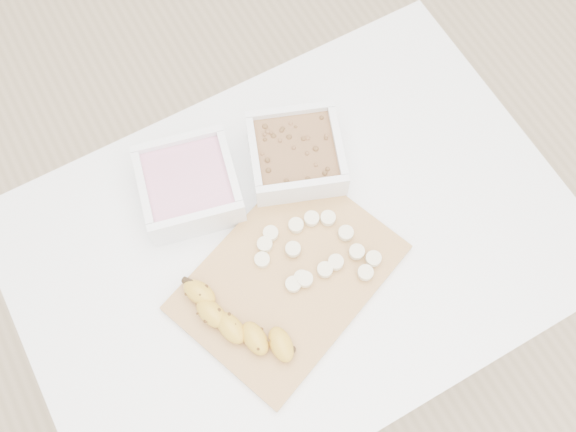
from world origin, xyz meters
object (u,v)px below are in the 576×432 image
bowl_yogurt (189,185)px  bowl_granola (296,155)px  table (295,258)px  banana (240,323)px  cutting_board (288,277)px

bowl_yogurt → bowl_granola: bearing=-11.4°
table → bowl_granola: bowl_granola is taller
bowl_granola → banana: bearing=-136.0°
cutting_board → banana: size_ratio=1.72×
bowl_granola → cutting_board: 0.23m
table → bowl_granola: bearing=60.9°
cutting_board → banana: banana is taller
bowl_granola → table: bearing=-119.1°
bowl_granola → cutting_board: (-0.12, -0.19, -0.03)m
cutting_board → bowl_yogurt: bearing=108.6°
bowl_granola → cutting_board: size_ratio=0.58×
bowl_yogurt → cutting_board: size_ratio=0.55×
bowl_yogurt → bowl_granola: (0.20, -0.04, -0.00)m
cutting_board → banana: (-0.11, -0.04, 0.03)m
table → banana: bearing=-150.3°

